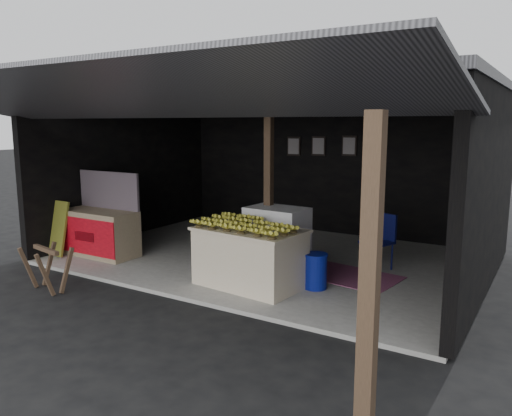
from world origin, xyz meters
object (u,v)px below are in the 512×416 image
Objects in this scene: white_crate at (277,240)px; water_barrel at (315,272)px; plastic_chair at (381,236)px; banana_table at (250,257)px; sawhorse at (47,264)px; neighbor_stall at (100,230)px.

white_crate is 1.04m from water_barrel.
banana_table is at bearing -103.37° from plastic_chair.
plastic_chair is at bearing 59.79° from banana_table.
plastic_chair is (3.80, 3.48, 0.19)m from sawhorse.
water_barrel is (3.33, 2.00, -0.11)m from sawhorse.
sawhorse is 3.89m from water_barrel.
banana_table is at bearing 43.47° from sawhorse.
neighbor_stall is (-3.23, 0.04, 0.02)m from banana_table.
water_barrel is (0.87, 0.39, -0.19)m from banana_table.
sawhorse reaches higher than water_barrel.
neighbor_stall is at bearing -135.92° from plastic_chair.
white_crate is 1.71m from plastic_chair.
neighbor_stall is at bearing -175.12° from water_barrel.
white_crate is at bearing -120.66° from plastic_chair.
plastic_chair reaches higher than sawhorse.
plastic_chair is at bearing 72.29° from water_barrel.
white_crate is at bearing 153.35° from water_barrel.
sawhorse is at bearing -131.17° from white_crate.
plastic_chair is at bearing 21.25° from neighbor_stall.
banana_table is 0.97m from water_barrel.
plastic_chair reaches higher than water_barrel.
white_crate is (-0.02, 0.84, 0.09)m from banana_table.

